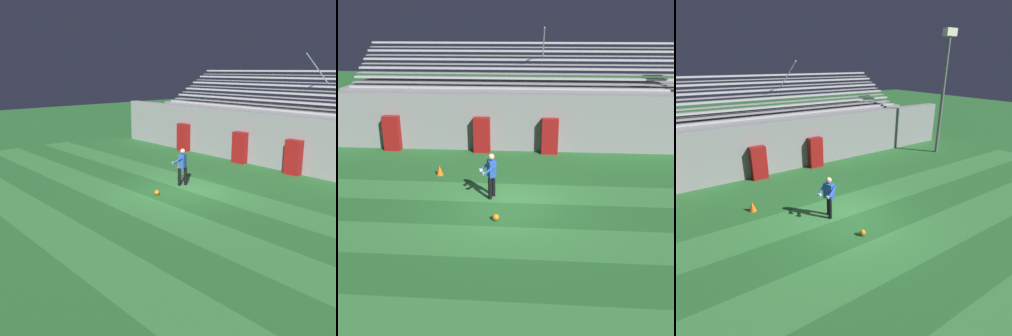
# 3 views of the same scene
# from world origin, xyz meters

# --- Properties ---
(ground_plane) EXTENTS (80.00, 80.00, 0.00)m
(ground_plane) POSITION_xyz_m (0.00, 0.00, 0.00)
(ground_plane) COLOR #286B2D
(turf_stripe_near) EXTENTS (28.00, 1.76, 0.01)m
(turf_stripe_near) POSITION_xyz_m (0.00, -6.00, 0.00)
(turf_stripe_near) COLOR #38843D
(turf_stripe_near) RESTS_ON ground
(turf_stripe_mid) EXTENTS (28.00, 1.76, 0.01)m
(turf_stripe_mid) POSITION_xyz_m (0.00, -2.49, 0.00)
(turf_stripe_mid) COLOR #38843D
(turf_stripe_mid) RESTS_ON ground
(turf_stripe_far) EXTENTS (28.00, 1.76, 0.01)m
(turf_stripe_far) POSITION_xyz_m (0.00, 1.03, 0.00)
(turf_stripe_far) COLOR #38843D
(turf_stripe_far) RESTS_ON ground
(back_wall) EXTENTS (24.00, 0.60, 2.80)m
(back_wall) POSITION_xyz_m (0.00, 6.50, 1.40)
(back_wall) COLOR gray
(back_wall) RESTS_ON ground
(padding_pillar_gate_left) EXTENTS (0.78, 0.44, 1.72)m
(padding_pillar_gate_left) POSITION_xyz_m (-1.65, 5.95, 0.86)
(padding_pillar_gate_left) COLOR maroon
(padding_pillar_gate_left) RESTS_ON ground
(padding_pillar_gate_right) EXTENTS (0.78, 0.44, 1.72)m
(padding_pillar_gate_right) POSITION_xyz_m (1.65, 5.95, 0.86)
(padding_pillar_gate_right) COLOR maroon
(padding_pillar_gate_right) RESTS_ON ground
(padding_pillar_far_left) EXTENTS (0.78, 0.44, 1.72)m
(padding_pillar_far_left) POSITION_xyz_m (-6.14, 5.95, 0.86)
(padding_pillar_far_left) COLOR maroon
(padding_pillar_far_left) RESTS_ON ground
(bleacher_stand) EXTENTS (18.00, 4.75, 5.83)m
(bleacher_stand) POSITION_xyz_m (0.00, 9.19, 1.51)
(bleacher_stand) COLOR gray
(bleacher_stand) RESTS_ON ground
(goalkeeper) EXTENTS (0.67, 0.71, 1.67)m
(goalkeeper) POSITION_xyz_m (-0.60, 0.57, 0.95)
(goalkeeper) COLOR black
(goalkeeper) RESTS_ON ground
(soccer_ball) EXTENTS (0.22, 0.22, 0.22)m
(soccer_ball) POSITION_xyz_m (-0.27, -1.18, 0.11)
(soccer_ball) COLOR orange
(soccer_ball) RESTS_ON ground
(traffic_cone) EXTENTS (0.30, 0.30, 0.42)m
(traffic_cone) POSITION_xyz_m (-3.01, 2.68, 0.21)
(traffic_cone) COLOR orange
(traffic_cone) RESTS_ON ground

